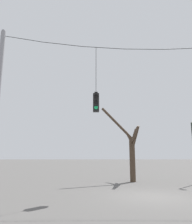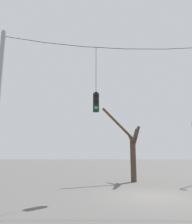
{
  "view_description": "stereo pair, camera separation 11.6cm",
  "coord_description": "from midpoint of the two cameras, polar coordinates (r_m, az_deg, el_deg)",
  "views": [
    {
      "loc": [
        -3.15,
        -11.85,
        2.12
      ],
      "look_at": [
        -2.9,
        0.18,
        4.5
      ],
      "focal_mm": 35.0,
      "sensor_mm": 36.0,
      "label": 1
    },
    {
      "loc": [
        -3.03,
        -11.86,
        2.12
      ],
      "look_at": [
        -2.9,
        0.18,
        4.5
      ],
      "focal_mm": 35.0,
      "sensor_mm": 36.0,
      "label": 2
    }
  ],
  "objects": [
    {
      "name": "bare_tree",
      "position": [
        18.49,
        9.46,
        -9.36
      ],
      "size": [
        3.52,
        3.64,
        5.98
      ],
      "color": "#423326",
      "rests_on": "ground_plane"
    },
    {
      "name": "span_wire",
      "position": [
        14.02,
        12.73,
        16.71
      ],
      "size": [
        16.93,
        0.03,
        0.81
      ],
      "color": "black"
    },
    {
      "name": "ground_plane",
      "position": [
        12.43,
        14.74,
        -20.67
      ],
      "size": [
        200.0,
        200.0,
        0.0
      ],
      "primitive_type": "plane",
      "color": "#565451"
    },
    {
      "name": "traffic_light_near_right_pole",
      "position": [
        12.39,
        0.27,
        2.61
      ],
      "size": [
        0.34,
        0.58,
        3.92
      ],
      "color": "black"
    }
  ]
}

